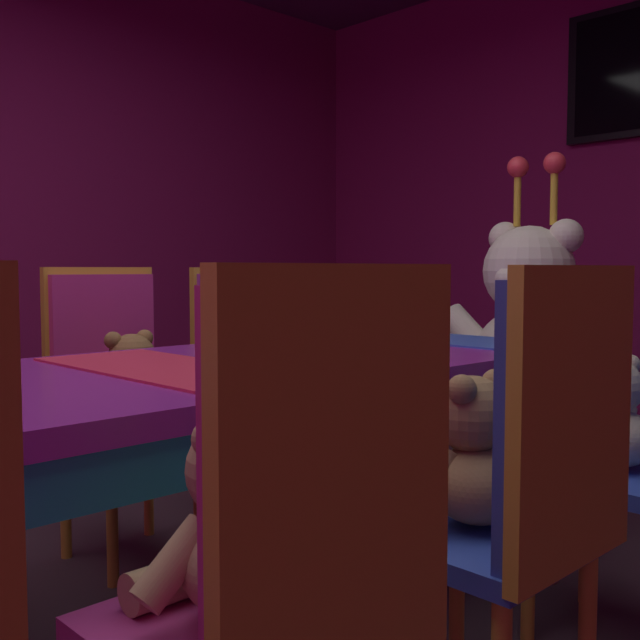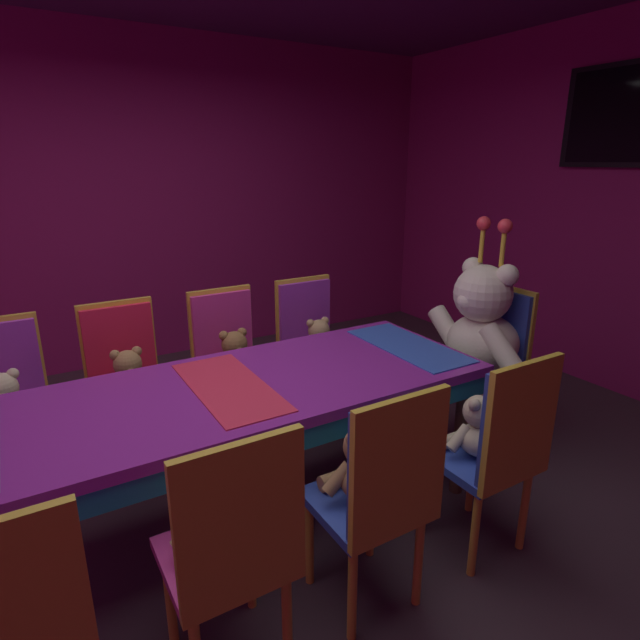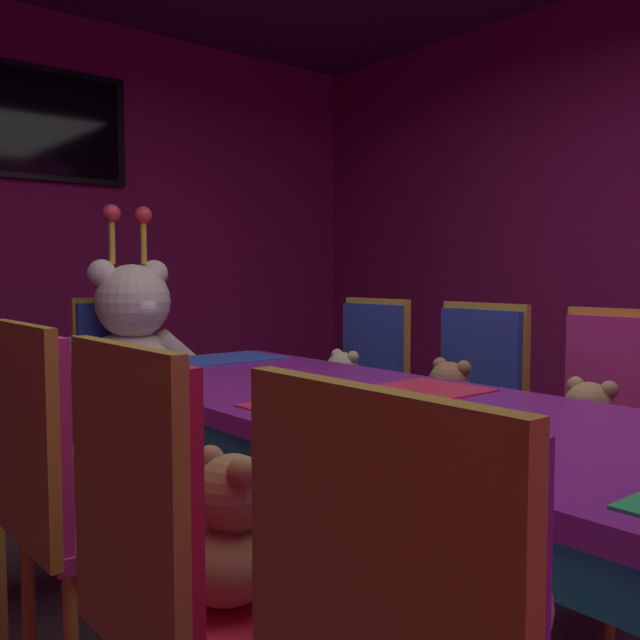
{
  "view_description": "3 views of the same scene",
  "coord_description": "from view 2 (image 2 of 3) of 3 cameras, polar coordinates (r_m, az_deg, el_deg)",
  "views": [
    {
      "loc": [
        1.53,
        -0.97,
        0.98
      ],
      "look_at": [
        0.06,
        0.45,
        0.84
      ],
      "focal_mm": 41.91,
      "sensor_mm": 36.0,
      "label": 1
    },
    {
      "loc": [
        2.09,
        -0.76,
        1.74
      ],
      "look_at": [
        0.01,
        0.49,
        0.99
      ],
      "focal_mm": 28.94,
      "sensor_mm": 36.0,
      "label": 2
    },
    {
      "loc": [
        -1.39,
        -1.44,
        1.11
      ],
      "look_at": [
        -0.14,
        0.09,
        0.97
      ],
      "focal_mm": 38.89,
      "sensor_mm": 36.0,
      "label": 3
    }
  ],
  "objects": [
    {
      "name": "ground_plane",
      "position": [
        2.83,
        -9.22,
        -21.07
      ],
      "size": [
        7.9,
        7.9,
        0.0
      ],
      "primitive_type": "plane",
      "color": "#3F2D38"
    },
    {
      "name": "wall_back",
      "position": [
        4.49,
        31.77,
        10.35
      ],
      "size": [
        5.2,
        0.12,
        2.8
      ],
      "primitive_type": "cube",
      "color": "#8C1959",
      "rests_on": "ground_plane"
    },
    {
      "name": "wall_left",
      "position": [
        4.77,
        -22.1,
        11.9
      ],
      "size": [
        0.12,
        6.4,
        2.8
      ],
      "primitive_type": "cube",
      "color": "#8C1959",
      "rests_on": "ground_plane"
    },
    {
      "name": "banquet_table",
      "position": [
        2.48,
        -9.95,
        -9.1
      ],
      "size": [
        0.9,
        2.52,
        0.75
      ],
      "color": "purple",
      "rests_on": "ground_plane"
    },
    {
      "name": "chair_left_0",
      "position": [
        3.13,
        -31.54,
        -6.95
      ],
      "size": [
        0.42,
        0.41,
        0.98
      ],
      "color": "purple",
      "rests_on": "ground_plane"
    },
    {
      "name": "teddy_left_0",
      "position": [
        3.0,
        -31.5,
        -8.09
      ],
      "size": [
        0.25,
        0.33,
        0.31
      ],
      "color": "beige",
      "rests_on": "chair_left_0"
    },
    {
      "name": "chair_left_1",
      "position": [
        3.17,
        -20.83,
        -5.15
      ],
      "size": [
        0.42,
        0.41,
        0.98
      ],
      "color": "red",
      "rests_on": "ground_plane"
    },
    {
      "name": "teddy_left_1",
      "position": [
        3.04,
        -20.3,
        -6.2
      ],
      "size": [
        0.25,
        0.32,
        0.31
      ],
      "color": "#9E7247",
      "rests_on": "chair_left_1"
    },
    {
      "name": "chair_left_2",
      "position": [
        3.3,
        -10.27,
        -3.39
      ],
      "size": [
        0.42,
        0.41,
        0.98
      ],
      "color": "#CC338C",
      "rests_on": "ground_plane"
    },
    {
      "name": "teddy_left_2",
      "position": [
        3.17,
        -9.32,
        -4.26
      ],
      "size": [
        0.26,
        0.33,
        0.31
      ],
      "color": "olive",
      "rests_on": "chair_left_2"
    },
    {
      "name": "chair_left_3",
      "position": [
        3.53,
        -1.27,
        -1.7
      ],
      "size": [
        0.42,
        0.41,
        0.98
      ],
      "color": "purple",
      "rests_on": "ground_plane"
    },
    {
      "name": "teddy_left_3",
      "position": [
        3.42,
        -0.07,
        -2.57
      ],
      "size": [
        0.24,
        0.31,
        0.29
      ],
      "color": "tan",
      "rests_on": "chair_left_3"
    },
    {
      "name": "chair_right_0",
      "position": [
        1.72,
        -31.48,
        -27.76
      ],
      "size": [
        0.42,
        0.41,
        0.98
      ],
      "rotation": [
        0.0,
        0.0,
        3.14
      ],
      "color": "purple",
      "rests_on": "ground_plane"
    },
    {
      "name": "teddy_right_0",
      "position": [
        1.83,
        -31.5,
        -24.8
      ],
      "size": [
        0.25,
        0.33,
        0.31
      ],
      "rotation": [
        0.0,
        0.0,
        3.14
      ],
      "color": "#9E7247",
      "rests_on": "chair_right_0"
    },
    {
      "name": "chair_right_1",
      "position": [
        1.79,
        -9.44,
        -22.95
      ],
      "size": [
        0.42,
        0.41,
        0.98
      ],
      "rotation": [
        0.0,
        0.0,
        3.14
      ],
      "color": "#CC338C",
      "rests_on": "ground_plane"
    },
    {
      "name": "teddy_right_1",
      "position": [
        1.9,
        -11.17,
        -20.52
      ],
      "size": [
        0.25,
        0.33,
        0.31
      ],
      "rotation": [
        0.0,
        0.0,
        3.14
      ],
      "color": "tan",
      "rests_on": "chair_right_1"
    },
    {
      "name": "chair_right_2",
      "position": [
        2.01,
        7.15,
        -17.69
      ],
      "size": [
        0.42,
        0.41,
        0.98
      ],
      "rotation": [
        0.0,
        0.0,
        3.14
      ],
      "color": "#2D47B2",
      "rests_on": "ground_plane"
    },
    {
      "name": "teddy_right_2",
      "position": [
        2.11,
        4.63,
        -15.88
      ],
      "size": [
        0.26,
        0.33,
        0.31
      ],
      "rotation": [
        0.0,
        0.0,
        3.14
      ],
      "color": "#9E7247",
      "rests_on": "chair_right_2"
    },
    {
      "name": "chair_right_3",
      "position": [
        2.4,
        19.56,
        -12.46
      ],
      "size": [
        0.42,
        0.41,
        0.98
      ],
      "rotation": [
        0.0,
        0.0,
        3.14
      ],
      "color": "#2D47B2",
      "rests_on": "ground_plane"
    },
    {
      "name": "teddy_right_3",
      "position": [
        2.48,
        16.95,
        -11.42
      ],
      "size": [
        0.24,
        0.31,
        0.3
      ],
      "rotation": [
        0.0,
        0.0,
        3.14
      ],
      "color": "beige",
      "rests_on": "chair_right_3"
    },
    {
      "name": "throne_chair",
      "position": [
        3.5,
        18.81,
        -2.83
      ],
      "size": [
        0.41,
        0.42,
        0.98
      ],
      "rotation": [
        0.0,
        0.0,
        -1.57
      ],
      "color": "#2D47B2",
      "rests_on": "ground_plane"
    },
    {
      "name": "king_teddy_bear",
      "position": [
        3.32,
        17.14,
        -0.63
      ],
      "size": [
        0.75,
        0.58,
        0.96
      ],
      "rotation": [
        0.0,
        0.0,
        -1.57
      ],
      "color": "silver",
      "rests_on": "throne_chair"
    }
  ]
}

